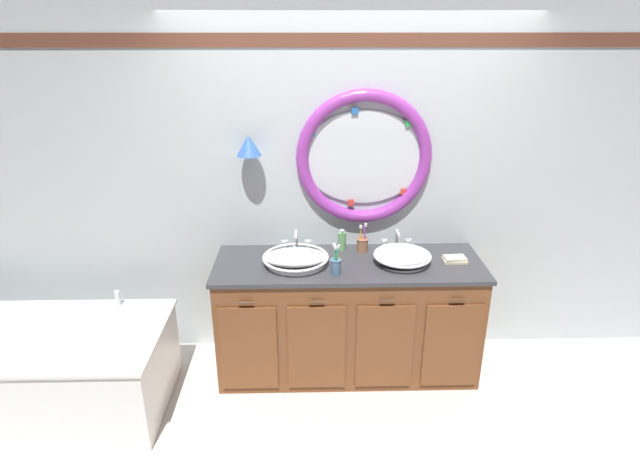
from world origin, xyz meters
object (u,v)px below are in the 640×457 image
object	(u,v)px
toothbrush_holder_left	(336,265)
bathtub	(35,363)
toothbrush_holder_right	(362,244)
folded_hand_towel	(455,259)
soap_dispenser	(342,240)
sink_basin_left	(296,257)
sink_basin_right	(402,256)

from	to	relation	value
toothbrush_holder_left	bathtub	bearing A→B (deg)	-173.76
toothbrush_holder_right	bathtub	bearing A→B (deg)	-165.16
toothbrush_holder_left	folded_hand_towel	distance (m)	0.86
toothbrush_holder_left	toothbrush_holder_right	size ratio (longest dim) A/B	1.04
bathtub	soap_dispenser	size ratio (longest dim) A/B	10.21
folded_hand_towel	sink_basin_left	bearing A→B (deg)	-179.08
bathtub	sink_basin_left	world-z (taller)	sink_basin_left
sink_basin_right	toothbrush_holder_right	size ratio (longest dim) A/B	1.88
bathtub	toothbrush_holder_left	distance (m)	2.08
folded_hand_towel	soap_dispenser	bearing A→B (deg)	164.08
soap_dispenser	toothbrush_holder_left	bearing A→B (deg)	-99.56
bathtub	toothbrush_holder_left	bearing A→B (deg)	6.24
sink_basin_left	sink_basin_right	size ratio (longest dim) A/B	1.14
bathtub	toothbrush_holder_right	size ratio (longest dim) A/B	7.92
sink_basin_right	toothbrush_holder_right	world-z (taller)	toothbrush_holder_right
soap_dispenser	folded_hand_towel	xyz separation A→B (m)	(0.78, -0.22, -0.06)
sink_basin_right	toothbrush_holder_left	bearing A→B (deg)	-161.87
sink_basin_right	soap_dispenser	size ratio (longest dim) A/B	2.42
toothbrush_holder_left	soap_dispenser	xyz separation A→B (m)	(0.07, 0.39, 0.01)
bathtub	toothbrush_holder_left	size ratio (longest dim) A/B	7.58
toothbrush_holder_right	toothbrush_holder_left	bearing A→B (deg)	-120.39
bathtub	sink_basin_right	size ratio (longest dim) A/B	4.22
sink_basin_right	folded_hand_towel	distance (m)	0.38
bathtub	soap_dispenser	world-z (taller)	soap_dispenser
sink_basin_right	toothbrush_holder_left	xyz separation A→B (m)	(-0.47, -0.15, 0.01)
sink_basin_right	toothbrush_holder_left	distance (m)	0.49
soap_dispenser	folded_hand_towel	distance (m)	0.81
bathtub	sink_basin_left	size ratio (longest dim) A/B	3.70
soap_dispenser	folded_hand_towel	size ratio (longest dim) A/B	1.02
toothbrush_holder_right	soap_dispenser	world-z (taller)	toothbrush_holder_right
sink_basin_left	sink_basin_right	world-z (taller)	sink_basin_right
sink_basin_left	folded_hand_towel	bearing A→B (deg)	0.92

